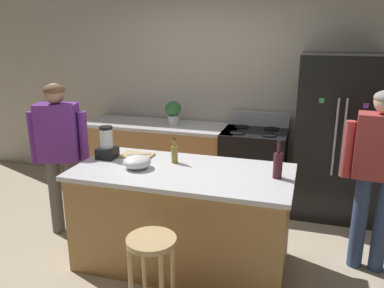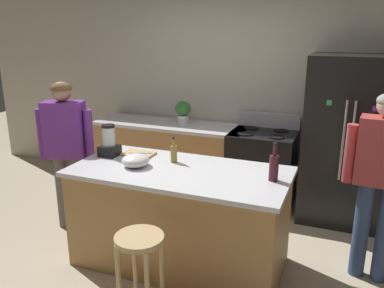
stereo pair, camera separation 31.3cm
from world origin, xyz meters
name	(u,v)px [view 1 (the left image)]	position (x,y,z in m)	size (l,w,h in m)	color
ground_plane	(183,262)	(0.00, 0.00, 0.00)	(14.00, 14.00, 0.00)	beige
back_wall	(229,88)	(0.00, 1.95, 1.35)	(8.00, 0.10, 2.70)	beige
kitchen_island	(182,217)	(0.00, 0.00, 0.46)	(1.90, 0.92, 0.91)	#B7844C
back_counter_run	(161,158)	(-0.80, 1.55, 0.46)	(2.00, 0.64, 0.91)	#B7844C
refrigerator	(337,137)	(1.33, 1.50, 0.92)	(0.90, 0.73, 1.83)	black
stove_range	(253,166)	(0.41, 1.52, 0.47)	(0.76, 0.65, 1.09)	black
person_by_island_left	(59,146)	(-1.36, 0.20, 0.96)	(0.59, 0.32, 1.58)	#66605B
person_by_sink_right	(378,165)	(1.61, 0.40, 0.98)	(0.60, 0.26, 1.62)	#384C7A
bar_stool	(152,257)	(0.02, -0.76, 0.52)	(0.36, 0.36, 0.67)	tan
potted_plant	(173,111)	(-0.63, 1.55, 1.08)	(0.20, 0.20, 0.30)	silver
blender_appliance	(107,145)	(-0.78, 0.11, 1.04)	(0.17, 0.17, 0.31)	black
bottle_wine	(278,164)	(0.81, 0.05, 1.03)	(0.08, 0.08, 0.32)	#471923
bottle_vinegar	(175,154)	(-0.12, 0.17, 1.00)	(0.06, 0.06, 0.24)	olive
mixing_bowl	(137,162)	(-0.39, -0.07, 0.97)	(0.25, 0.25, 0.11)	white
cutting_board	(137,155)	(-0.53, 0.23, 0.92)	(0.30, 0.20, 0.02)	tan
chef_knife	(139,154)	(-0.51, 0.23, 0.93)	(0.22, 0.03, 0.01)	#B7BABF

